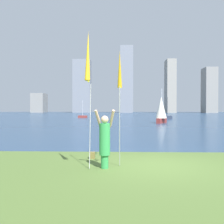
# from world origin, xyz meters

# --- Properties ---
(ground) EXTENTS (120.00, 138.00, 0.12)m
(ground) POSITION_xyz_m (0.00, 50.95, -0.06)
(ground) COLOR #4C662D
(person) EXTENTS (0.68, 0.50, 1.84)m
(person) POSITION_xyz_m (-1.72, -0.49, 0.91)
(person) COLOR green
(person) RESTS_ON ground
(kite_flag_left) EXTENTS (0.16, 0.96, 4.21)m
(kite_flag_left) POSITION_xyz_m (-2.18, -0.94, 3.37)
(kite_flag_left) COLOR #B2B2B7
(kite_flag_left) RESTS_ON ground
(kite_flag_right) EXTENTS (0.16, 1.10, 3.81)m
(kite_flag_right) POSITION_xyz_m (-1.25, 0.18, 3.12)
(kite_flag_right) COLOR #B2B2B7
(kite_flag_right) RESTS_ON ground
(bag) EXTENTS (0.20, 0.19, 0.25)m
(bag) POSITION_xyz_m (-2.28, 1.05, 0.12)
(bag) COLOR olive
(bag) RESTS_ON ground
(sailboat_2) EXTENTS (1.87, 2.73, 4.36)m
(sailboat_2) POSITION_xyz_m (3.85, 24.37, 1.73)
(sailboat_2) COLOR maroon
(sailboat_2) RESTS_ON ground
(sailboat_4) EXTENTS (1.75, 1.04, 3.79)m
(sailboat_4) POSITION_xyz_m (6.68, 36.07, 0.32)
(sailboat_4) COLOR #333D51
(sailboat_4) RESTS_ON ground
(sailboat_8) EXTENTS (1.79, 0.60, 3.38)m
(sailboat_8) POSITION_xyz_m (-8.69, 41.80, 0.26)
(sailboat_8) COLOR maroon
(sailboat_8) RESTS_ON ground
(skyline_tower_0) EXTENTS (5.34, 7.60, 8.17)m
(skyline_tower_0) POSITION_xyz_m (-36.52, 102.74, 4.08)
(skyline_tower_0) COLOR gray
(skyline_tower_0) RESTS_ON ground
(skyline_tower_1) EXTENTS (7.27, 5.48, 22.04)m
(skyline_tower_1) POSITION_xyz_m (-17.62, 100.75, 11.02)
(skyline_tower_1) COLOR gray
(skyline_tower_1) RESTS_ON ground
(skyline_tower_2) EXTENTS (5.11, 5.13, 26.87)m
(skyline_tower_2) POSITION_xyz_m (0.99, 97.49, 13.44)
(skyline_tower_2) COLOR gray
(skyline_tower_2) RESTS_ON ground
(skyline_tower_3) EXTENTS (3.64, 7.44, 21.33)m
(skyline_tower_3) POSITION_xyz_m (18.72, 98.21, 10.66)
(skyline_tower_3) COLOR gray
(skyline_tower_3) RESTS_ON ground
(skyline_tower_4) EXTENTS (4.64, 7.04, 17.88)m
(skyline_tower_4) POSITION_xyz_m (33.96, 96.94, 8.94)
(skyline_tower_4) COLOR gray
(skyline_tower_4) RESTS_ON ground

